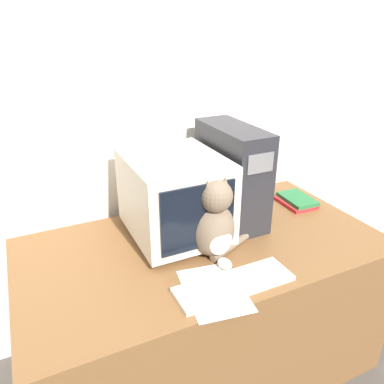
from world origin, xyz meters
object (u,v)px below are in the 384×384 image
(keyboard, at_px, (234,284))
(pen, at_px, (193,284))
(computer_tower, at_px, (232,174))
(crt_monitor, at_px, (175,196))
(cat, at_px, (213,224))
(book_stack, at_px, (297,201))

(keyboard, relative_size, pen, 3.02)
(computer_tower, distance_m, pen, 0.60)
(crt_monitor, height_order, cat, crt_monitor)
(computer_tower, distance_m, cat, 0.35)
(cat, height_order, pen, cat)
(computer_tower, bearing_deg, crt_monitor, -173.39)
(computer_tower, height_order, book_stack, computer_tower)
(computer_tower, height_order, cat, computer_tower)
(computer_tower, relative_size, keyboard, 1.02)
(computer_tower, xyz_separation_m, pen, (-0.39, -0.40, -0.23))
(keyboard, bearing_deg, cat, 83.08)
(crt_monitor, distance_m, cat, 0.23)
(keyboard, bearing_deg, book_stack, 33.82)
(computer_tower, bearing_deg, book_stack, -3.35)
(book_stack, bearing_deg, computer_tower, 176.65)
(keyboard, xyz_separation_m, book_stack, (0.66, 0.44, 0.01))
(crt_monitor, height_order, book_stack, crt_monitor)
(cat, height_order, book_stack, cat)
(cat, bearing_deg, crt_monitor, 109.54)
(crt_monitor, distance_m, pen, 0.42)
(book_stack, distance_m, pen, 0.88)
(crt_monitor, relative_size, computer_tower, 1.02)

